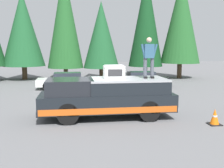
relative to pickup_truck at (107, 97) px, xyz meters
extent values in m
plane|color=slate|center=(0.44, 0.31, -0.87)|extent=(90.00, 90.00, 0.00)
cube|color=black|center=(0.00, 0.01, -0.17)|extent=(2.00, 5.50, 0.70)
cube|color=#CC5619|center=(0.00, 0.01, -0.37)|extent=(2.01, 5.39, 0.24)
cube|color=black|center=(0.00, 1.52, 0.48)|extent=(1.84, 1.87, 0.60)
cube|color=black|center=(0.00, -0.87, 0.44)|extent=(1.92, 3.19, 0.52)
cube|color=#A8AAAF|center=(0.00, -0.87, 0.74)|extent=(1.94, 3.19, 0.08)
cube|color=#232326|center=(0.00, 2.70, -0.44)|extent=(1.96, 0.16, 0.20)
cube|color=#B2B5BA|center=(0.00, -2.68, -0.44)|extent=(1.96, 0.16, 0.20)
cylinder|color=black|center=(-0.85, 1.60, -0.45)|extent=(0.30, 0.84, 0.84)
cylinder|color=black|center=(0.85, 1.60, -0.45)|extent=(0.30, 0.84, 0.84)
cylinder|color=black|center=(-0.85, -1.59, -0.45)|extent=(0.30, 0.84, 0.84)
cylinder|color=black|center=(0.85, -1.59, -0.45)|extent=(0.30, 0.84, 0.84)
cube|color=silver|center=(0.03, -0.31, 1.04)|extent=(0.64, 0.84, 0.52)
cube|color=#2D2D30|center=(-0.29, -0.31, 1.04)|extent=(0.01, 0.59, 0.29)
cube|color=#99999E|center=(0.03, -0.31, 1.32)|extent=(0.58, 0.76, 0.04)
cylinder|color=#4C515B|center=(-0.13, -1.90, 1.20)|extent=(0.15, 0.15, 0.84)
cube|color=black|center=(-0.17, -1.90, 0.82)|extent=(0.26, 0.11, 0.08)
cylinder|color=#4C515B|center=(-0.13, -1.60, 1.20)|extent=(0.15, 0.15, 0.84)
cube|color=black|center=(-0.17, -1.60, 0.82)|extent=(0.26, 0.11, 0.08)
cube|color=#335B7A|center=(-0.13, -1.75, 1.91)|extent=(0.24, 0.40, 0.58)
sphere|color=beige|center=(-0.13, -1.75, 2.36)|extent=(0.22, 0.22, 0.22)
cylinder|color=#335B7A|center=(-0.16, -1.99, 1.91)|extent=(0.09, 0.23, 0.58)
cylinder|color=#335B7A|center=(-0.16, -1.50, 1.91)|extent=(0.09, 0.23, 0.58)
cube|color=black|center=(8.53, -3.57, -0.38)|extent=(1.64, 4.10, 0.50)
cube|color=#282D38|center=(8.53, -3.67, 0.08)|extent=(1.31, 1.89, 0.42)
cylinder|color=black|center=(7.81, -2.30, -0.56)|extent=(0.20, 0.62, 0.62)
cylinder|color=black|center=(9.25, -2.30, -0.56)|extent=(0.20, 0.62, 0.62)
cylinder|color=black|center=(7.81, -4.84, -0.56)|extent=(0.20, 0.62, 0.62)
cylinder|color=black|center=(9.25, -4.84, -0.56)|extent=(0.20, 0.62, 0.62)
cube|color=white|center=(8.52, 1.86, -0.38)|extent=(1.64, 4.10, 0.50)
cube|color=#282D38|center=(8.52, 1.76, 0.08)|extent=(1.31, 1.89, 0.42)
cylinder|color=black|center=(7.80, 3.13, -0.56)|extent=(0.20, 0.62, 0.62)
cylinder|color=black|center=(9.24, 3.13, -0.56)|extent=(0.20, 0.62, 0.62)
cylinder|color=black|center=(7.80, 0.59, -0.56)|extent=(0.20, 0.62, 0.62)
cylinder|color=black|center=(9.24, 0.59, -0.56)|extent=(0.20, 0.62, 0.62)
cube|color=black|center=(-1.69, -3.93, -0.86)|extent=(0.47, 0.47, 0.03)
cone|color=orange|center=(-1.69, -3.93, -0.56)|extent=(0.36, 0.36, 0.62)
cylinder|color=white|center=(-1.69, -3.93, -0.53)|extent=(0.19, 0.19, 0.06)
cylinder|color=#4C3826|center=(13.94, -8.86, -0.14)|extent=(0.45, 0.45, 1.47)
cone|color=#235B28|center=(13.94, -8.86, 4.79)|extent=(3.72, 3.72, 8.40)
cylinder|color=#4C3826|center=(14.50, -5.61, -0.30)|extent=(0.39, 0.39, 1.15)
cone|color=#14421E|center=(14.50, -5.61, 4.74)|extent=(3.27, 3.27, 8.92)
cylinder|color=#4C3826|center=(14.46, -1.32, -0.35)|extent=(0.40, 0.40, 1.04)
cone|color=#1E562D|center=(14.46, -1.32, 3.25)|extent=(3.37, 3.37, 6.18)
cylinder|color=#4C3826|center=(14.66, 2.02, -0.34)|extent=(0.40, 0.40, 1.06)
cone|color=#235B28|center=(14.66, 2.02, 4.76)|extent=(3.29, 3.29, 9.15)
cylinder|color=#4C3826|center=(14.83, 5.78, -0.24)|extent=(0.46, 0.46, 1.26)
cone|color=#1E562D|center=(14.83, 5.78, 3.77)|extent=(3.81, 3.81, 6.76)
camera|label=1|loc=(-11.09, 1.40, 2.04)|focal=43.58mm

